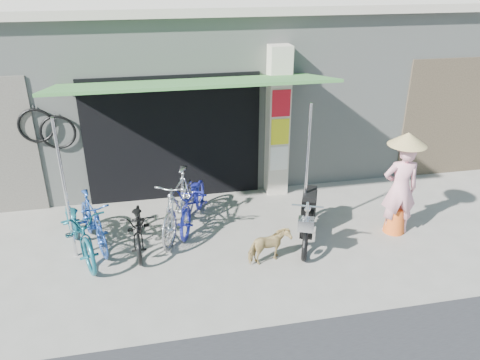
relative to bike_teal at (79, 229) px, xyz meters
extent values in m
plane|color=gray|center=(2.89, -0.78, -0.48)|extent=(80.00, 80.00, 0.00)
cube|color=gray|center=(2.89, 4.32, 1.27)|extent=(12.00, 5.00, 3.50)
cube|color=beige|center=(2.89, 4.32, 3.10)|extent=(12.30, 5.30, 0.16)
cube|color=black|center=(1.69, 1.80, 0.77)|extent=(3.40, 0.06, 2.50)
cube|color=black|center=(1.69, 1.81, 0.07)|extent=(3.06, 0.04, 1.10)
torus|color=black|center=(-0.41, 1.76, 1.07)|extent=(0.65, 0.05, 0.65)
cylinder|color=silver|center=(-0.41, 1.78, 1.39)|extent=(0.02, 0.02, 0.12)
torus|color=black|center=(-0.76, 1.76, 1.22)|extent=(0.65, 0.05, 0.65)
cylinder|color=silver|center=(-0.76, 1.78, 1.54)|extent=(0.02, 0.02, 0.12)
cube|color=beige|center=(3.74, 1.67, 1.02)|extent=(0.42, 0.42, 3.00)
cube|color=red|center=(3.74, 1.45, 1.47)|extent=(0.36, 0.02, 0.52)
cube|color=yellow|center=(3.74, 1.45, 0.90)|extent=(0.36, 0.02, 0.52)
cube|color=silver|center=(3.74, 1.45, 0.34)|extent=(0.36, 0.02, 0.50)
cube|color=#356E31|center=(1.99, 0.87, 2.07)|extent=(4.60, 1.88, 0.35)
cylinder|color=silver|center=(-0.11, -0.03, 0.70)|extent=(0.05, 0.05, 2.36)
cylinder|color=silver|center=(3.79, -0.03, 0.70)|extent=(0.05, 0.05, 2.36)
cube|color=brown|center=(7.89, 1.81, 0.82)|extent=(2.60, 0.06, 2.60)
imported|color=#175A68|center=(0.00, 0.00, 0.00)|extent=(1.20, 1.93, 0.96)
imported|color=#204495|center=(0.19, 0.25, -0.02)|extent=(0.92, 1.58, 0.92)
imported|color=black|center=(0.94, 0.03, -0.08)|extent=(0.53, 1.50, 0.79)
imported|color=#B0B0B5|center=(1.64, 0.40, 0.09)|extent=(1.19, 1.94, 1.13)
imported|color=#22289E|center=(1.91, 0.65, -0.02)|extent=(1.14, 1.83, 0.91)
imported|color=tan|center=(2.95, -0.83, -0.19)|extent=(0.75, 0.51, 0.58)
torus|color=black|center=(3.53, -0.87, -0.23)|extent=(0.27, 0.49, 0.50)
torus|color=black|center=(4.00, 0.26, -0.23)|extent=(0.27, 0.49, 0.50)
cube|color=black|center=(3.77, -0.30, -0.16)|extent=(0.53, 0.91, 0.09)
cube|color=black|center=(3.89, 0.00, 0.05)|extent=(0.42, 0.57, 0.32)
cube|color=black|center=(3.89, 0.00, 0.25)|extent=(0.41, 0.57, 0.08)
cube|color=black|center=(3.60, -0.69, 0.11)|extent=(0.23, 0.17, 0.53)
cylinder|color=silver|center=(3.54, -0.84, 0.48)|extent=(0.46, 0.22, 0.03)
cube|color=silver|center=(3.48, -1.00, 0.26)|extent=(0.30, 0.27, 0.19)
imported|color=#F3A3AF|center=(5.39, -0.35, 0.37)|extent=(0.67, 0.50, 1.69)
cone|color=#DA581E|center=(5.39, -0.35, -0.25)|extent=(0.38, 0.38, 0.46)
cone|color=tan|center=(5.39, -0.35, 1.28)|extent=(0.64, 0.64, 0.22)
camera|label=1|loc=(1.25, -6.88, 3.89)|focal=35.00mm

